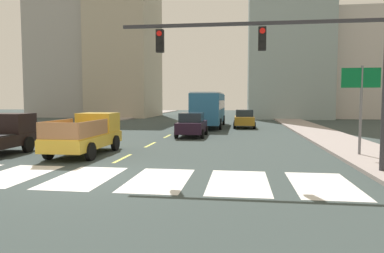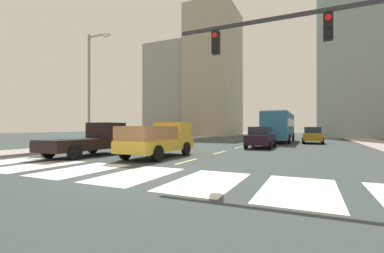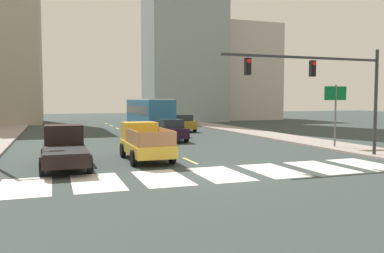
{
  "view_description": "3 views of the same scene",
  "coord_description": "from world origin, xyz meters",
  "px_view_note": "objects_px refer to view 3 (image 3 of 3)",
  "views": [
    {
      "loc": [
        5.28,
        -11.4,
        2.65
      ],
      "look_at": [
        2.09,
        11.94,
        0.88
      ],
      "focal_mm": 33.33,
      "sensor_mm": 36.0,
      "label": 1
    },
    {
      "loc": [
        5.54,
        -7.47,
        1.65
      ],
      "look_at": [
        -1.15,
        7.12,
        1.72
      ],
      "focal_mm": 24.44,
      "sensor_mm": 36.0,
      "label": 2
    },
    {
      "loc": [
        -6.8,
        -15.7,
        3.23
      ],
      "look_at": [
        2.79,
        11.61,
        1.27
      ],
      "focal_mm": 37.13,
      "sensor_mm": 36.0,
      "label": 3
    }
  ],
  "objects_px": {
    "traffic_signal_gantry": "(331,81)",
    "direction_sign_green": "(335,103)",
    "city_bus": "(149,112)",
    "sedan_near_left": "(170,130)",
    "pickup_dark": "(65,148)",
    "sedan_far": "(182,123)",
    "pickup_stakebed": "(144,142)"
  },
  "relations": [
    {
      "from": "city_bus",
      "to": "direction_sign_green",
      "type": "xyz_separation_m",
      "value": [
        8.45,
        -17.44,
        1.08
      ]
    },
    {
      "from": "sedan_near_left",
      "to": "sedan_far",
      "type": "xyz_separation_m",
      "value": [
        3.84,
        8.79,
        0.0
      ]
    },
    {
      "from": "city_bus",
      "to": "traffic_signal_gantry",
      "type": "height_order",
      "value": "traffic_signal_gantry"
    },
    {
      "from": "sedan_near_left",
      "to": "traffic_signal_gantry",
      "type": "distance_m",
      "value": 13.72
    },
    {
      "from": "sedan_far",
      "to": "direction_sign_green",
      "type": "xyz_separation_m",
      "value": [
        5.05,
        -17.06,
        2.17
      ]
    },
    {
      "from": "pickup_dark",
      "to": "direction_sign_green",
      "type": "height_order",
      "value": "direction_sign_green"
    },
    {
      "from": "pickup_stakebed",
      "to": "traffic_signal_gantry",
      "type": "distance_m",
      "value": 10.5
    },
    {
      "from": "city_bus",
      "to": "sedan_near_left",
      "type": "xyz_separation_m",
      "value": [
        -0.45,
        -9.17,
        -1.09
      ]
    },
    {
      "from": "sedan_far",
      "to": "pickup_stakebed",
      "type": "bearing_deg",
      "value": -112.07
    },
    {
      "from": "pickup_dark",
      "to": "sedan_near_left",
      "type": "xyz_separation_m",
      "value": [
        8.11,
        9.92,
        -0.06
      ]
    },
    {
      "from": "pickup_stakebed",
      "to": "pickup_dark",
      "type": "height_order",
      "value": "same"
    },
    {
      "from": "city_bus",
      "to": "traffic_signal_gantry",
      "type": "bearing_deg",
      "value": -76.84
    },
    {
      "from": "pickup_stakebed",
      "to": "pickup_dark",
      "type": "relative_size",
      "value": 1.0
    },
    {
      "from": "sedan_near_left",
      "to": "sedan_far",
      "type": "relative_size",
      "value": 1.0
    },
    {
      "from": "traffic_signal_gantry",
      "to": "direction_sign_green",
      "type": "bearing_deg",
      "value": 48.02
    },
    {
      "from": "sedan_near_left",
      "to": "sedan_far",
      "type": "bearing_deg",
      "value": 68.93
    },
    {
      "from": "sedan_far",
      "to": "traffic_signal_gantry",
      "type": "relative_size",
      "value": 0.46
    },
    {
      "from": "pickup_stakebed",
      "to": "direction_sign_green",
      "type": "xyz_separation_m",
      "value": [
        12.88,
        0.48,
        2.1
      ]
    },
    {
      "from": "pickup_stakebed",
      "to": "sedan_near_left",
      "type": "bearing_deg",
      "value": 64.87
    },
    {
      "from": "pickup_dark",
      "to": "sedan_near_left",
      "type": "distance_m",
      "value": 12.82
    },
    {
      "from": "pickup_stakebed",
      "to": "city_bus",
      "type": "bearing_deg",
      "value": 75.46
    },
    {
      "from": "city_bus",
      "to": "sedan_far",
      "type": "height_order",
      "value": "city_bus"
    },
    {
      "from": "traffic_signal_gantry",
      "to": "pickup_dark",
      "type": "bearing_deg",
      "value": 170.6
    },
    {
      "from": "direction_sign_green",
      "to": "pickup_stakebed",
      "type": "bearing_deg",
      "value": -177.85
    },
    {
      "from": "city_bus",
      "to": "sedan_far",
      "type": "relative_size",
      "value": 2.45
    },
    {
      "from": "pickup_dark",
      "to": "traffic_signal_gantry",
      "type": "distance_m",
      "value": 14.08
    },
    {
      "from": "pickup_dark",
      "to": "city_bus",
      "type": "distance_m",
      "value": 20.95
    },
    {
      "from": "pickup_stakebed",
      "to": "traffic_signal_gantry",
      "type": "xyz_separation_m",
      "value": [
        9.38,
        -3.41,
        3.28
      ]
    },
    {
      "from": "sedan_far",
      "to": "traffic_signal_gantry",
      "type": "distance_m",
      "value": 21.27
    },
    {
      "from": "pickup_stakebed",
      "to": "direction_sign_green",
      "type": "distance_m",
      "value": 13.06
    },
    {
      "from": "pickup_dark",
      "to": "sedan_near_left",
      "type": "relative_size",
      "value": 1.18
    },
    {
      "from": "city_bus",
      "to": "sedan_near_left",
      "type": "distance_m",
      "value": 9.24
    }
  ]
}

